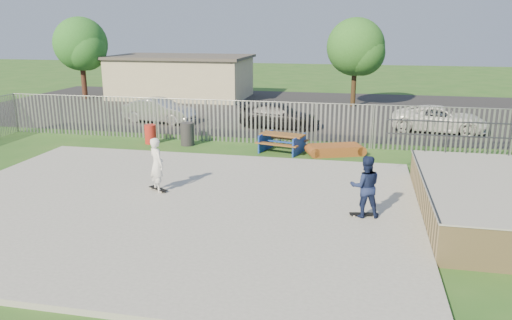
% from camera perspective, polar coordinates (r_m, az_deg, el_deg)
% --- Properties ---
extents(ground, '(120.00, 120.00, 0.00)m').
position_cam_1_polar(ground, '(15.68, -9.84, -5.30)').
color(ground, '#285A1E').
rests_on(ground, ground).
extents(concrete_slab, '(15.00, 12.00, 0.15)m').
position_cam_1_polar(concrete_slab, '(15.66, -9.85, -5.04)').
color(concrete_slab, gray).
rests_on(concrete_slab, ground).
extents(quarter_pipe, '(5.50, 7.05, 2.19)m').
position_cam_1_polar(quarter_pipe, '(15.92, 25.51, -4.16)').
color(quarter_pipe, tan).
rests_on(quarter_pipe, ground).
extents(fence, '(26.04, 16.02, 2.00)m').
position_cam_1_polar(fence, '(19.28, -2.21, 1.89)').
color(fence, gray).
rests_on(fence, ground).
extents(picnic_table, '(2.25, 2.00, 0.81)m').
position_cam_1_polar(picnic_table, '(22.03, 3.01, 1.99)').
color(picnic_table, brown).
rests_on(picnic_table, ground).
extents(funbox, '(2.32, 1.73, 0.42)m').
position_cam_1_polar(funbox, '(21.83, 9.03, 1.15)').
color(funbox, brown).
rests_on(funbox, ground).
extents(trash_bin_red, '(0.54, 0.54, 0.90)m').
position_cam_1_polar(trash_bin_red, '(24.10, -11.97, 2.91)').
color(trash_bin_red, '#AE231A').
rests_on(trash_bin_red, ground).
extents(trash_bin_grey, '(0.64, 0.64, 1.06)m').
position_cam_1_polar(trash_bin_grey, '(23.43, -7.85, 2.96)').
color(trash_bin_grey, '#2A2A2D').
rests_on(trash_bin_grey, ground).
extents(parking_lot, '(40.00, 18.00, 0.02)m').
position_cam_1_polar(parking_lot, '(33.53, 2.16, 5.85)').
color(parking_lot, black).
rests_on(parking_lot, ground).
extents(car_silver, '(4.34, 2.07, 1.37)m').
position_cam_1_polar(car_silver, '(29.19, -10.99, 5.58)').
color(car_silver, silver).
rests_on(car_silver, parking_lot).
extents(car_dark, '(4.52, 2.10, 1.28)m').
position_cam_1_polar(car_dark, '(27.24, 2.65, 5.07)').
color(car_dark, black).
rests_on(car_dark, parking_lot).
extents(car_white, '(5.11, 3.01, 1.34)m').
position_cam_1_polar(car_white, '(27.83, 20.28, 4.42)').
color(car_white, white).
rests_on(car_white, parking_lot).
extents(building, '(10.40, 6.40, 3.20)m').
position_cam_1_polar(building, '(39.24, -8.54, 9.41)').
color(building, beige).
rests_on(building, ground).
extents(tree_left, '(3.92, 3.92, 6.05)m').
position_cam_1_polar(tree_left, '(40.01, -19.41, 12.38)').
color(tree_left, '#46271C').
rests_on(tree_left, ground).
extents(tree_mid, '(3.86, 3.86, 5.95)m').
position_cam_1_polar(tree_mid, '(34.89, 11.31, 12.55)').
color(tree_mid, '#3D2B18').
rests_on(tree_mid, ground).
extents(skateboard_a, '(0.82, 0.34, 0.08)m').
position_cam_1_polar(skateboard_a, '(14.65, 12.19, -6.13)').
color(skateboard_a, black).
rests_on(skateboard_a, concrete_slab).
extents(skateboard_b, '(0.78, 0.59, 0.08)m').
position_cam_1_polar(skateboard_b, '(16.78, -11.12, -3.31)').
color(skateboard_b, black).
rests_on(skateboard_b, concrete_slab).
extents(skater_navy, '(0.97, 0.81, 1.78)m').
position_cam_1_polar(skater_navy, '(14.37, 12.38, -2.96)').
color(skater_navy, '#162047').
rests_on(skater_navy, concrete_slab).
extents(skater_white, '(0.77, 0.75, 1.78)m').
position_cam_1_polar(skater_white, '(16.54, -11.27, -0.51)').
color(skater_white, white).
rests_on(skater_white, concrete_slab).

